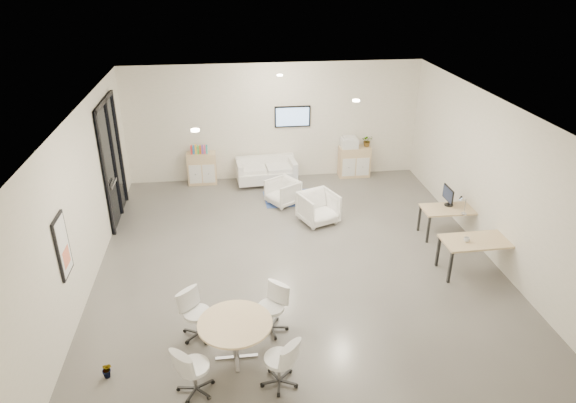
{
  "coord_description": "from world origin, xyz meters",
  "views": [
    {
      "loc": [
        -1.31,
        -8.98,
        5.68
      ],
      "look_at": [
        -0.13,
        0.4,
        1.16
      ],
      "focal_mm": 32.0,
      "sensor_mm": 36.0,
      "label": 1
    }
  ],
  "objects_px": {
    "desk_front": "(478,243)",
    "armchair_left": "(283,191)",
    "sideboard_right": "(354,162)",
    "round_table": "(235,327)",
    "sideboard_left": "(202,168)",
    "armchair_right": "(318,206)",
    "desk_rear": "(451,211)",
    "loveseat": "(266,172)"
  },
  "relations": [
    {
      "from": "loveseat",
      "to": "armchair_left",
      "type": "xyz_separation_m",
      "value": [
        0.3,
        -1.4,
        0.03
      ]
    },
    {
      "from": "loveseat",
      "to": "armchair_right",
      "type": "bearing_deg",
      "value": -72.16
    },
    {
      "from": "loveseat",
      "to": "armchair_left",
      "type": "bearing_deg",
      "value": -82.17
    },
    {
      "from": "loveseat",
      "to": "desk_rear",
      "type": "distance_m",
      "value": 5.16
    },
    {
      "from": "armchair_left",
      "to": "desk_front",
      "type": "bearing_deg",
      "value": 11.56
    },
    {
      "from": "desk_front",
      "to": "armchair_left",
      "type": "bearing_deg",
      "value": 132.18
    },
    {
      "from": "armchair_left",
      "to": "desk_rear",
      "type": "bearing_deg",
      "value": 27.41
    },
    {
      "from": "sideboard_right",
      "to": "desk_front",
      "type": "xyz_separation_m",
      "value": [
        1.18,
        -5.15,
        0.22
      ]
    },
    {
      "from": "sideboard_right",
      "to": "loveseat",
      "type": "distance_m",
      "value": 2.53
    },
    {
      "from": "desk_rear",
      "to": "sideboard_left",
      "type": "bearing_deg",
      "value": 147.6
    },
    {
      "from": "loveseat",
      "to": "armchair_left",
      "type": "relative_size",
      "value": 2.35
    },
    {
      "from": "loveseat",
      "to": "armchair_right",
      "type": "relative_size",
      "value": 2.05
    },
    {
      "from": "armchair_left",
      "to": "desk_front",
      "type": "xyz_separation_m",
      "value": [
        3.4,
        -3.57,
        0.3
      ]
    },
    {
      "from": "armchair_left",
      "to": "desk_front",
      "type": "height_order",
      "value": "desk_front"
    },
    {
      "from": "desk_rear",
      "to": "desk_front",
      "type": "bearing_deg",
      "value": -93.08
    },
    {
      "from": "sideboard_left",
      "to": "armchair_right",
      "type": "height_order",
      "value": "sideboard_left"
    },
    {
      "from": "sideboard_right",
      "to": "round_table",
      "type": "xyz_separation_m",
      "value": [
        -3.58,
        -7.01,
        0.18
      ]
    },
    {
      "from": "sideboard_left",
      "to": "desk_front",
      "type": "relative_size",
      "value": 0.62
    },
    {
      "from": "sideboard_left",
      "to": "desk_front",
      "type": "distance_m",
      "value": 7.5
    },
    {
      "from": "desk_front",
      "to": "sideboard_left",
      "type": "bearing_deg",
      "value": 135.17
    },
    {
      "from": "round_table",
      "to": "armchair_left",
      "type": "bearing_deg",
      "value": 75.97
    },
    {
      "from": "sideboard_left",
      "to": "desk_rear",
      "type": "relative_size",
      "value": 0.68
    },
    {
      "from": "desk_front",
      "to": "round_table",
      "type": "height_order",
      "value": "desk_front"
    },
    {
      "from": "loveseat",
      "to": "armchair_left",
      "type": "height_order",
      "value": "armchair_left"
    },
    {
      "from": "sideboard_left",
      "to": "desk_rear",
      "type": "height_order",
      "value": "sideboard_left"
    },
    {
      "from": "loveseat",
      "to": "desk_front",
      "type": "relative_size",
      "value": 1.18
    },
    {
      "from": "sideboard_right",
      "to": "armchair_right",
      "type": "xyz_separation_m",
      "value": [
        -1.51,
        -2.66,
        -0.03
      ]
    },
    {
      "from": "sideboard_left",
      "to": "armchair_left",
      "type": "xyz_separation_m",
      "value": [
        2.05,
        -1.58,
        -0.08
      ]
    },
    {
      "from": "desk_front",
      "to": "loveseat",
      "type": "bearing_deg",
      "value": 125.24
    },
    {
      "from": "desk_front",
      "to": "round_table",
      "type": "xyz_separation_m",
      "value": [
        -4.76,
        -1.86,
        -0.04
      ]
    },
    {
      "from": "sideboard_left",
      "to": "loveseat",
      "type": "height_order",
      "value": "sideboard_left"
    },
    {
      "from": "loveseat",
      "to": "round_table",
      "type": "relative_size",
      "value": 1.46
    },
    {
      "from": "armchair_left",
      "to": "armchair_right",
      "type": "distance_m",
      "value": 1.3
    },
    {
      "from": "sideboard_right",
      "to": "desk_rear",
      "type": "height_order",
      "value": "sideboard_right"
    },
    {
      "from": "round_table",
      "to": "desk_front",
      "type": "bearing_deg",
      "value": 21.34
    },
    {
      "from": "sideboard_left",
      "to": "desk_rear",
      "type": "xyz_separation_m",
      "value": [
        5.55,
        -3.65,
        0.16
      ]
    },
    {
      "from": "armchair_right",
      "to": "desk_rear",
      "type": "distance_m",
      "value": 2.97
    },
    {
      "from": "armchair_right",
      "to": "desk_rear",
      "type": "relative_size",
      "value": 0.63
    },
    {
      "from": "sideboard_left",
      "to": "loveseat",
      "type": "relative_size",
      "value": 0.53
    },
    {
      "from": "armchair_left",
      "to": "round_table",
      "type": "distance_m",
      "value": 5.61
    },
    {
      "from": "sideboard_right",
      "to": "desk_rear",
      "type": "bearing_deg",
      "value": -70.54
    },
    {
      "from": "armchair_right",
      "to": "desk_rear",
      "type": "xyz_separation_m",
      "value": [
        2.8,
        -0.98,
        0.19
      ]
    }
  ]
}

